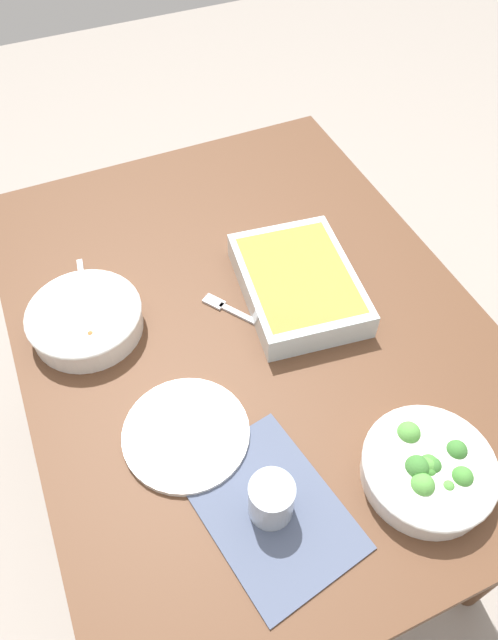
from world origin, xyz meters
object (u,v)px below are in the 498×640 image
at_px(broccoli_bowl, 428,469).
at_px(side_plate, 186,434).
at_px(drink_cup, 271,501).
at_px(baking_dish, 298,283).
at_px(stew_bowl, 85,319).
at_px(spoon_by_stew, 85,298).
at_px(fork_on_table, 235,312).

xyz_separation_m(broccoli_bowl, side_plate, (0.23, 0.33, -0.02)).
distance_m(drink_cup, side_plate, 0.20).
relative_size(baking_dish, drink_cup, 3.84).
bearing_deg(stew_bowl, spoon_by_stew, -7.91).
height_order(broccoli_bowl, baking_dish, broccoli_bowl).
xyz_separation_m(baking_dish, side_plate, (-0.22, 0.32, -0.03)).
bearing_deg(fork_on_table, baking_dish, -91.09).
bearing_deg(fork_on_table, stew_bowl, 74.24).
distance_m(stew_bowl, spoon_by_stew, 0.08).
height_order(side_plate, spoon_by_stew, side_plate).
xyz_separation_m(baking_dish, fork_on_table, (0.00, 0.14, -0.03)).
xyz_separation_m(stew_bowl, broccoli_bowl, (-0.53, -0.43, -0.00)).
relative_size(stew_bowl, fork_on_table, 1.43).
xyz_separation_m(stew_bowl, baking_dish, (-0.08, -0.42, 0.00)).
bearing_deg(stew_bowl, fork_on_table, -105.76).
bearing_deg(spoon_by_stew, broccoli_bowl, -145.13).
distance_m(baking_dish, fork_on_table, 0.14).
xyz_separation_m(stew_bowl, side_plate, (-0.30, -0.10, -0.03)).
relative_size(broccoli_bowl, drink_cup, 2.56).
height_order(stew_bowl, spoon_by_stew, stew_bowl).
height_order(stew_bowl, broccoli_bowl, broccoli_bowl).
distance_m(drink_cup, fork_on_table, 0.41).
height_order(drink_cup, side_plate, drink_cup).
relative_size(broccoli_bowl, side_plate, 0.99).
distance_m(stew_bowl, broccoli_bowl, 0.68).
xyz_separation_m(side_plate, spoon_by_stew, (0.38, 0.09, -0.00)).
height_order(baking_dish, fork_on_table, baking_dish).
bearing_deg(broccoli_bowl, drink_cup, 78.71).
xyz_separation_m(side_plate, fork_on_table, (0.22, -0.18, -0.00)).
bearing_deg(baking_dish, side_plate, 123.77).
height_order(stew_bowl, drink_cup, drink_cup).
relative_size(drink_cup, fork_on_table, 0.54).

